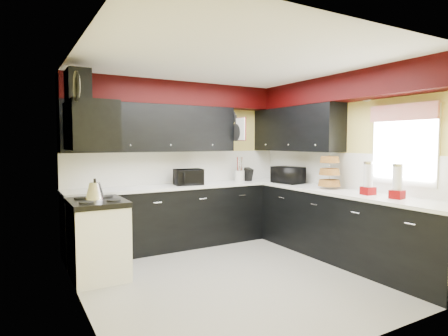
% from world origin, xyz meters
% --- Properties ---
extents(ground, '(3.60, 3.60, 0.00)m').
position_xyz_m(ground, '(0.00, 0.00, 0.00)').
color(ground, gray).
rests_on(ground, ground).
extents(wall_back, '(3.60, 0.06, 2.50)m').
position_xyz_m(wall_back, '(0.00, 1.80, 1.25)').
color(wall_back, '#E0C666').
rests_on(wall_back, ground).
extents(wall_right, '(0.06, 3.60, 2.50)m').
position_xyz_m(wall_right, '(1.80, 0.00, 1.25)').
color(wall_right, '#E0C666').
rests_on(wall_right, ground).
extents(wall_left, '(0.06, 3.60, 2.50)m').
position_xyz_m(wall_left, '(-1.80, 0.00, 1.25)').
color(wall_left, '#E0C666').
rests_on(wall_left, ground).
extents(ceiling, '(3.60, 3.60, 0.06)m').
position_xyz_m(ceiling, '(0.00, 0.00, 2.50)').
color(ceiling, white).
rests_on(ceiling, wall_back).
extents(cab_back, '(3.60, 0.60, 0.90)m').
position_xyz_m(cab_back, '(0.00, 1.50, 0.45)').
color(cab_back, black).
rests_on(cab_back, ground).
extents(cab_right, '(0.60, 3.00, 0.90)m').
position_xyz_m(cab_right, '(1.50, -0.30, 0.45)').
color(cab_right, black).
rests_on(cab_right, ground).
extents(counter_back, '(3.62, 0.64, 0.04)m').
position_xyz_m(counter_back, '(0.00, 1.50, 0.92)').
color(counter_back, white).
rests_on(counter_back, cab_back).
extents(counter_right, '(0.64, 3.02, 0.04)m').
position_xyz_m(counter_right, '(1.50, -0.30, 0.92)').
color(counter_right, white).
rests_on(counter_right, cab_right).
extents(splash_back, '(3.60, 0.02, 0.50)m').
position_xyz_m(splash_back, '(0.00, 1.79, 1.19)').
color(splash_back, white).
rests_on(splash_back, counter_back).
extents(splash_right, '(0.02, 3.60, 0.50)m').
position_xyz_m(splash_right, '(1.79, 0.00, 1.19)').
color(splash_right, white).
rests_on(splash_right, counter_right).
extents(upper_back, '(2.60, 0.35, 0.70)m').
position_xyz_m(upper_back, '(-0.50, 1.62, 1.80)').
color(upper_back, black).
rests_on(upper_back, wall_back).
extents(upper_right, '(0.35, 1.80, 0.70)m').
position_xyz_m(upper_right, '(1.62, 0.90, 1.80)').
color(upper_right, black).
rests_on(upper_right, wall_right).
extents(soffit_back, '(3.60, 0.36, 0.35)m').
position_xyz_m(soffit_back, '(0.00, 1.62, 2.33)').
color(soffit_back, black).
rests_on(soffit_back, wall_back).
extents(soffit_right, '(0.36, 3.24, 0.35)m').
position_xyz_m(soffit_right, '(1.62, -0.18, 2.33)').
color(soffit_right, black).
rests_on(soffit_right, wall_right).
extents(stove, '(0.60, 0.75, 0.86)m').
position_xyz_m(stove, '(-1.50, 0.75, 0.43)').
color(stove, white).
rests_on(stove, ground).
extents(cooktop, '(0.62, 0.77, 0.06)m').
position_xyz_m(cooktop, '(-1.50, 0.75, 0.89)').
color(cooktop, black).
rests_on(cooktop, stove).
extents(hood, '(0.50, 0.78, 0.55)m').
position_xyz_m(hood, '(-1.55, 0.75, 1.78)').
color(hood, black).
rests_on(hood, wall_left).
extents(hood_duct, '(0.24, 0.40, 0.40)m').
position_xyz_m(hood_duct, '(-1.68, 0.75, 2.20)').
color(hood_duct, black).
rests_on(hood_duct, wall_left).
extents(window, '(0.03, 0.86, 0.96)m').
position_xyz_m(window, '(1.79, -0.90, 1.55)').
color(window, white).
rests_on(window, wall_right).
extents(valance, '(0.04, 0.88, 0.20)m').
position_xyz_m(valance, '(1.73, -0.90, 1.95)').
color(valance, red).
rests_on(valance, wall_right).
extents(pan_top, '(0.03, 0.22, 0.40)m').
position_xyz_m(pan_top, '(0.82, 1.55, 2.00)').
color(pan_top, black).
rests_on(pan_top, upper_back).
extents(pan_mid, '(0.03, 0.28, 0.46)m').
position_xyz_m(pan_mid, '(0.82, 1.42, 1.75)').
color(pan_mid, black).
rests_on(pan_mid, upper_back).
extents(pan_low, '(0.03, 0.24, 0.42)m').
position_xyz_m(pan_low, '(0.82, 1.68, 1.72)').
color(pan_low, black).
rests_on(pan_low, upper_back).
extents(cut_board, '(0.03, 0.26, 0.35)m').
position_xyz_m(cut_board, '(0.83, 1.30, 1.80)').
color(cut_board, white).
rests_on(cut_board, upper_back).
extents(baskets, '(0.27, 0.27, 0.50)m').
position_xyz_m(baskets, '(1.52, 0.05, 1.18)').
color(baskets, brown).
rests_on(baskets, upper_right).
extents(clock, '(0.03, 0.30, 0.30)m').
position_xyz_m(clock, '(-1.77, 0.25, 2.15)').
color(clock, black).
rests_on(clock, wall_left).
extents(deco_plate, '(0.03, 0.24, 0.24)m').
position_xyz_m(deco_plate, '(1.77, -0.35, 2.25)').
color(deco_plate, white).
rests_on(deco_plate, wall_right).
extents(toaster_oven, '(0.47, 0.41, 0.24)m').
position_xyz_m(toaster_oven, '(-0.01, 1.45, 1.06)').
color(toaster_oven, black).
rests_on(toaster_oven, counter_back).
extents(microwave, '(0.39, 0.52, 0.26)m').
position_xyz_m(microwave, '(1.46, 0.87, 1.07)').
color(microwave, black).
rests_on(microwave, counter_right).
extents(utensil_crock, '(0.18, 0.18, 0.18)m').
position_xyz_m(utensil_crock, '(0.97, 1.53, 1.03)').
color(utensil_crock, silver).
rests_on(utensil_crock, counter_back).
extents(knife_block, '(0.11, 0.15, 0.22)m').
position_xyz_m(knife_block, '(1.10, 1.48, 1.05)').
color(knife_block, black).
rests_on(knife_block, counter_back).
extents(kettle, '(0.29, 0.29, 0.20)m').
position_xyz_m(kettle, '(-1.51, 0.82, 1.02)').
color(kettle, silver).
rests_on(kettle, cooktop).
extents(dispenser_a, '(0.16, 0.16, 0.39)m').
position_xyz_m(dispenser_a, '(1.48, -0.64, 1.13)').
color(dispenser_a, maroon).
rests_on(dispenser_a, counter_right).
extents(dispenser_b, '(0.16, 0.16, 0.38)m').
position_xyz_m(dispenser_b, '(1.50, -1.03, 1.13)').
color(dispenser_b, '#6D1505').
rests_on(dispenser_b, counter_right).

